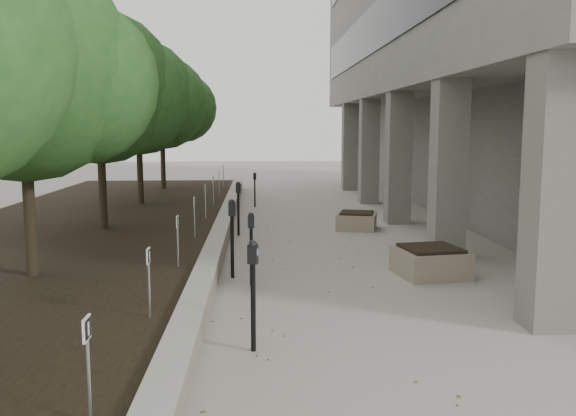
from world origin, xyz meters
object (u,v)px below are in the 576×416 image
object	(u,v)px
crabapple_tree_2	(24,117)
crabapple_tree_5	(162,122)
parking_meter_5	(255,190)
planter_front	(430,261)
parking_meter_2	(232,239)
crabapple_tree_3	(100,120)
crabapple_tree_4	(138,122)
parking_meter_3	(251,249)
parking_meter_1	(253,296)
parking_meter_4	(238,209)
planter_back	(357,220)

from	to	relation	value
crabapple_tree_2	crabapple_tree_5	bearing A→B (deg)	90.00
crabapple_tree_5	parking_meter_5	distance (m)	5.43
parking_meter_5	planter_front	xyz separation A→B (m)	(3.56, -10.75, -0.35)
crabapple_tree_2	planter_front	distance (m)	7.98
parking_meter_5	crabapple_tree_5	bearing A→B (deg)	131.98
crabapple_tree_5	planter_front	size ratio (longest dim) A/B	4.31
parking_meter_2	parking_meter_5	xyz separation A→B (m)	(0.39, 10.75, -0.14)
crabapple_tree_3	crabapple_tree_4	size ratio (longest dim) A/B	1.00
parking_meter_2	parking_meter_3	distance (m)	0.73
planter_front	parking_meter_2	bearing A→B (deg)	179.94
crabapple_tree_5	parking_meter_2	distance (m)	14.35
crabapple_tree_4	parking_meter_1	xyz separation A→B (m)	(3.85, -12.77, -2.37)
crabapple_tree_3	crabapple_tree_4	distance (m)	5.00
crabapple_tree_4	parking_meter_1	bearing A→B (deg)	-73.21
parking_meter_2	planter_front	xyz separation A→B (m)	(3.95, -0.00, -0.49)
crabapple_tree_2	crabapple_tree_4	xyz separation A→B (m)	(0.00, 10.00, 0.00)
crabapple_tree_3	crabapple_tree_2	bearing A→B (deg)	-90.00
crabapple_tree_3	planter_front	world-z (taller)	crabapple_tree_3
parking_meter_1	parking_meter_4	bearing A→B (deg)	110.15
parking_meter_1	planter_front	xyz separation A→B (m)	(3.51, 4.02, -0.46)
crabapple_tree_5	parking_meter_4	xyz separation A→B (m)	(3.38, -8.97, -2.38)
parking_meter_5	crabapple_tree_4	bearing A→B (deg)	-161.88
crabapple_tree_2	parking_meter_1	world-z (taller)	crabapple_tree_2
parking_meter_1	parking_meter_2	xyz separation A→B (m)	(-0.44, 4.02, 0.03)
crabapple_tree_2	parking_meter_2	world-z (taller)	crabapple_tree_2
crabapple_tree_3	crabapple_tree_4	xyz separation A→B (m)	(0.00, 5.00, 0.00)
crabapple_tree_2	parking_meter_4	size ratio (longest dim) A/B	3.67
crabapple_tree_2	parking_meter_1	size ratio (longest dim) A/B	3.63
crabapple_tree_2	parking_meter_2	size ratio (longest dim) A/B	3.47
parking_meter_5	planter_front	world-z (taller)	parking_meter_5
parking_meter_4	parking_meter_5	xyz separation A→B (m)	(0.42, 5.97, -0.10)
crabapple_tree_5	parking_meter_2	bearing A→B (deg)	-76.07
crabapple_tree_5	parking_meter_2	xyz separation A→B (m)	(3.41, -13.75, -2.34)
crabapple_tree_3	crabapple_tree_5	distance (m)	10.00
crabapple_tree_3	crabapple_tree_5	size ratio (longest dim) A/B	1.00
crabapple_tree_5	parking_meter_4	bearing A→B (deg)	-69.37
crabapple_tree_4	planter_back	world-z (taller)	crabapple_tree_4
planter_front	crabapple_tree_5	bearing A→B (deg)	118.15
parking_meter_5	planter_front	size ratio (longest dim) A/B	1.02
crabapple_tree_3	planter_back	world-z (taller)	crabapple_tree_3
planter_front	parking_meter_1	bearing A→B (deg)	-131.12
parking_meter_1	parking_meter_5	distance (m)	14.77
crabapple_tree_2	parking_meter_3	world-z (taller)	crabapple_tree_2
parking_meter_3	parking_meter_4	distance (m)	5.41
parking_meter_2	planter_back	world-z (taller)	parking_meter_2
crabapple_tree_4	planter_back	xyz separation A→B (m)	(6.77, -3.10, -2.86)
parking_meter_2	planter_front	distance (m)	3.98
parking_meter_4	planter_back	xyz separation A→B (m)	(3.39, 0.87, -0.49)
planter_front	planter_back	distance (m)	5.68
parking_meter_4	planter_back	bearing A→B (deg)	-0.60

